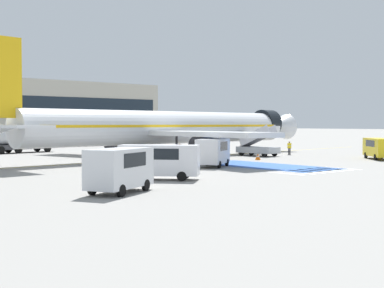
{
  "coord_description": "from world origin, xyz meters",
  "views": [
    {
      "loc": [
        -36.85,
        -46.8,
        3.72
      ],
      "look_at": [
        -0.7,
        -2.97,
        1.56
      ],
      "focal_mm": 50.0,
      "sensor_mm": 36.0,
      "label": 1
    }
  ],
  "objects_px": {
    "fuel_tanker": "(19,140)",
    "traffic_cone_0": "(223,161)",
    "ground_crew_1": "(204,151)",
    "service_van_0": "(379,147)",
    "service_van_3": "(120,167)",
    "service_van_1": "(213,150)",
    "ground_crew_0": "(179,151)",
    "service_van_2": "(159,159)",
    "boarding_stairs_forward": "(257,148)",
    "traffic_cone_1": "(258,157)",
    "ground_crew_3": "(181,152)",
    "ground_crew_2": "(289,147)",
    "airliner": "(165,128)"
  },
  "relations": [
    {
      "from": "ground_crew_0",
      "to": "service_van_2",
      "type": "bearing_deg",
      "value": 162.23
    },
    {
      "from": "airliner",
      "to": "ground_crew_3",
      "type": "distance_m",
      "value": 7.97
    },
    {
      "from": "boarding_stairs_forward",
      "to": "traffic_cone_1",
      "type": "xyz_separation_m",
      "value": [
        -5.02,
        -4.83,
        -0.61
      ]
    },
    {
      "from": "boarding_stairs_forward",
      "to": "service_van_3",
      "type": "relative_size",
      "value": 1.14
    },
    {
      "from": "boarding_stairs_forward",
      "to": "service_van_3",
      "type": "height_order",
      "value": "boarding_stairs_forward"
    },
    {
      "from": "service_van_3",
      "to": "traffic_cone_0",
      "type": "relative_size",
      "value": 10.34
    },
    {
      "from": "service_van_1",
      "to": "ground_crew_0",
      "type": "xyz_separation_m",
      "value": [
        2.32,
        7.65,
        -0.42
      ]
    },
    {
      "from": "traffic_cone_0",
      "to": "ground_crew_0",
      "type": "bearing_deg",
      "value": 102.27
    },
    {
      "from": "ground_crew_2",
      "to": "fuel_tanker",
      "type": "bearing_deg",
      "value": -17.93
    },
    {
      "from": "ground_crew_2",
      "to": "ground_crew_3",
      "type": "height_order",
      "value": "ground_crew_3"
    },
    {
      "from": "service_van_2",
      "to": "ground_crew_3",
      "type": "xyz_separation_m",
      "value": [
        10.1,
        10.47,
        -0.32
      ]
    },
    {
      "from": "service_van_3",
      "to": "ground_crew_0",
      "type": "bearing_deg",
      "value": -73.41
    },
    {
      "from": "airliner",
      "to": "service_van_2",
      "type": "distance_m",
      "value": 22.02
    },
    {
      "from": "service_van_3",
      "to": "traffic_cone_1",
      "type": "height_order",
      "value": "service_van_3"
    },
    {
      "from": "airliner",
      "to": "service_van_3",
      "type": "height_order",
      "value": "airliner"
    },
    {
      "from": "fuel_tanker",
      "to": "service_van_2",
      "type": "distance_m",
      "value": 38.38
    },
    {
      "from": "airliner",
      "to": "service_van_1",
      "type": "xyz_separation_m",
      "value": [
        -3.62,
        -11.79,
        -1.89
      ]
    },
    {
      "from": "ground_crew_2",
      "to": "traffic_cone_0",
      "type": "distance_m",
      "value": 16.26
    },
    {
      "from": "airliner",
      "to": "service_van_2",
      "type": "bearing_deg",
      "value": -43.08
    },
    {
      "from": "fuel_tanker",
      "to": "airliner",
      "type": "bearing_deg",
      "value": 10.95
    },
    {
      "from": "service_van_0",
      "to": "ground_crew_2",
      "type": "bearing_deg",
      "value": -42.26
    },
    {
      "from": "ground_crew_1",
      "to": "ground_crew_2",
      "type": "height_order",
      "value": "ground_crew_1"
    },
    {
      "from": "traffic_cone_1",
      "to": "service_van_0",
      "type": "bearing_deg",
      "value": -34.39
    },
    {
      "from": "ground_crew_0",
      "to": "traffic_cone_0",
      "type": "distance_m",
      "value": 5.43
    },
    {
      "from": "service_van_2",
      "to": "boarding_stairs_forward",
      "type": "bearing_deg",
      "value": -13.1
    },
    {
      "from": "fuel_tanker",
      "to": "ground_crew_2",
      "type": "bearing_deg",
      "value": 32.94
    },
    {
      "from": "service_van_1",
      "to": "service_van_2",
      "type": "distance_m",
      "value": 11.24
    },
    {
      "from": "fuel_tanker",
      "to": "ground_crew_0",
      "type": "height_order",
      "value": "fuel_tanker"
    },
    {
      "from": "service_van_2",
      "to": "traffic_cone_0",
      "type": "height_order",
      "value": "service_van_2"
    },
    {
      "from": "service_van_1",
      "to": "traffic_cone_1",
      "type": "bearing_deg",
      "value": -101.38
    },
    {
      "from": "ground_crew_2",
      "to": "traffic_cone_1",
      "type": "height_order",
      "value": "ground_crew_2"
    },
    {
      "from": "airliner",
      "to": "ground_crew_3",
      "type": "height_order",
      "value": "airliner"
    },
    {
      "from": "airliner",
      "to": "service_van_2",
      "type": "relative_size",
      "value": 8.89
    },
    {
      "from": "fuel_tanker",
      "to": "service_van_1",
      "type": "distance_m",
      "value": 32.66
    },
    {
      "from": "service_van_0",
      "to": "service_van_3",
      "type": "bearing_deg",
      "value": 51.39
    },
    {
      "from": "boarding_stairs_forward",
      "to": "service_van_0",
      "type": "height_order",
      "value": "boarding_stairs_forward"
    },
    {
      "from": "boarding_stairs_forward",
      "to": "service_van_2",
      "type": "xyz_separation_m",
      "value": [
        -24.25,
        -14.1,
        0.43
      ]
    },
    {
      "from": "traffic_cone_1",
      "to": "traffic_cone_0",
      "type": "bearing_deg",
      "value": -168.04
    },
    {
      "from": "ground_crew_0",
      "to": "ground_crew_3",
      "type": "bearing_deg",
      "value": 169.16
    },
    {
      "from": "airliner",
      "to": "boarding_stairs_forward",
      "type": "xyz_separation_m",
      "value": [
        10.87,
        -3.28,
        -2.37
      ]
    },
    {
      "from": "traffic_cone_1",
      "to": "airliner",
      "type": "bearing_deg",
      "value": 125.77
    },
    {
      "from": "fuel_tanker",
      "to": "service_van_0",
      "type": "bearing_deg",
      "value": 24.13
    },
    {
      "from": "fuel_tanker",
      "to": "ground_crew_0",
      "type": "distance_m",
      "value": 25.6
    },
    {
      "from": "ground_crew_1",
      "to": "traffic_cone_0",
      "type": "relative_size",
      "value": 3.67
    },
    {
      "from": "boarding_stairs_forward",
      "to": "ground_crew_0",
      "type": "distance_m",
      "value": 12.2
    },
    {
      "from": "fuel_tanker",
      "to": "traffic_cone_0",
      "type": "height_order",
      "value": "fuel_tanker"
    },
    {
      "from": "service_van_2",
      "to": "ground_crew_3",
      "type": "relative_size",
      "value": 2.77
    },
    {
      "from": "service_van_1",
      "to": "traffic_cone_0",
      "type": "distance_m",
      "value": 4.38
    },
    {
      "from": "airliner",
      "to": "service_van_3",
      "type": "relative_size",
      "value": 9.52
    },
    {
      "from": "traffic_cone_1",
      "to": "ground_crew_0",
      "type": "bearing_deg",
      "value": 150.92
    }
  ]
}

